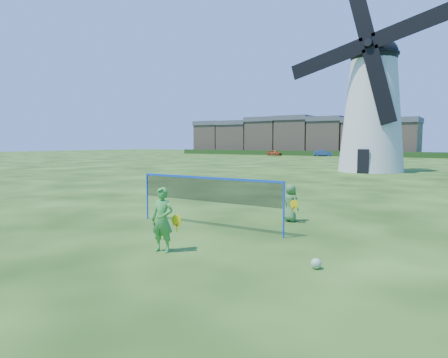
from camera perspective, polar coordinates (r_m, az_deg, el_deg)
ground at (r=11.66m, az=-2.17°, el=-7.50°), size 220.00×220.00×0.00m
windmill at (r=37.79m, az=20.66°, el=9.95°), size 13.63×5.59×17.61m
badminton_net at (r=11.95m, az=-2.35°, el=-1.64°), size 5.05×0.05×1.55m
player_girl at (r=9.43m, az=-8.88°, el=-5.85°), size 0.73×0.46×1.54m
player_boy at (r=13.09m, az=9.61°, el=-3.44°), size 0.71×0.60×1.22m
play_ball at (r=8.46m, az=13.17°, el=-11.81°), size 0.22×0.22×0.22m
terraced_houses at (r=88.19m, az=10.01°, el=6.08°), size 49.76×8.40×8.34m
hedge at (r=80.57m, az=11.98°, el=3.67°), size 62.00×0.80×1.00m
car_left at (r=79.99m, az=7.28°, el=3.76°), size 3.43×1.96×1.10m
car_right at (r=79.14m, az=14.15°, el=3.67°), size 3.90×2.37×1.21m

